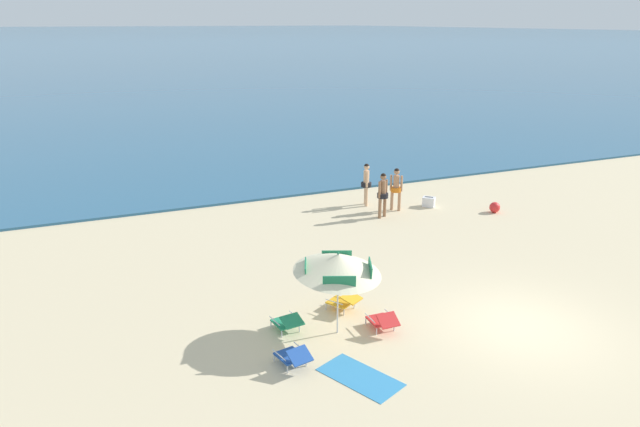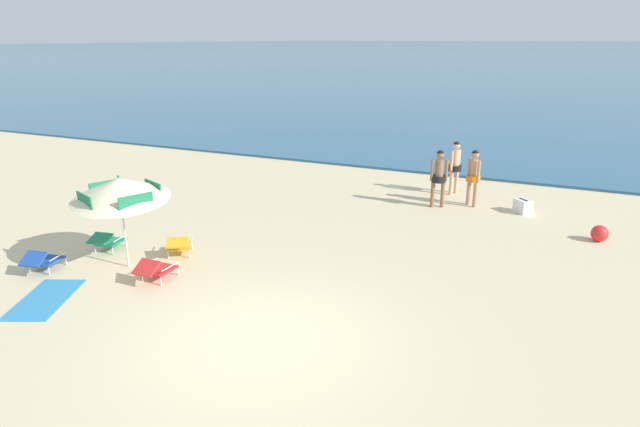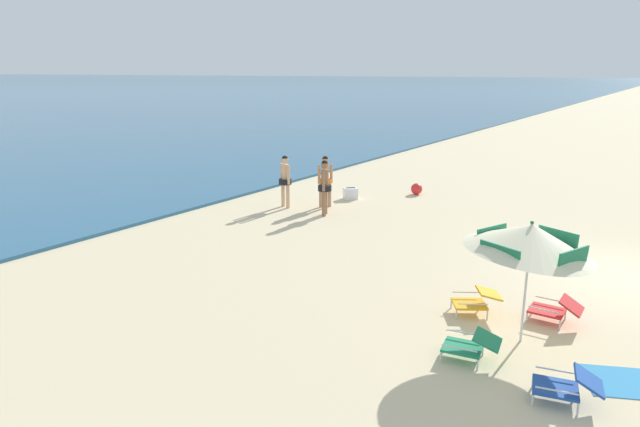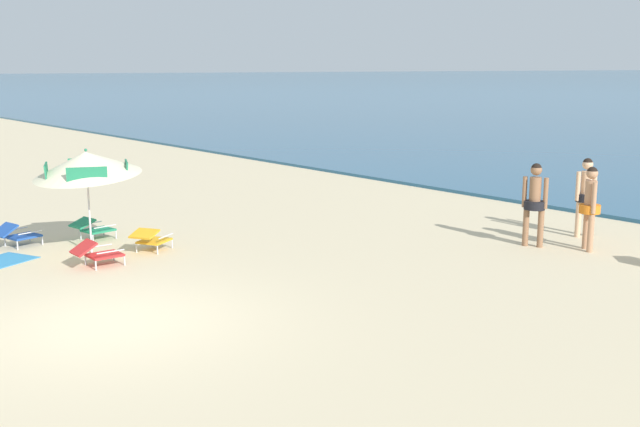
{
  "view_description": "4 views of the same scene",
  "coord_description": "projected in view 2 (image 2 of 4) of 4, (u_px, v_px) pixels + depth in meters",
  "views": [
    {
      "loc": [
        -9.74,
        -10.13,
        7.29
      ],
      "look_at": [
        -2.48,
        6.88,
        1.21
      ],
      "focal_mm": 33.11,
      "sensor_mm": 36.0,
      "label": 1
    },
    {
      "loc": [
        4.31,
        -7.01,
        4.94
      ],
      "look_at": [
        -0.94,
        4.55,
        0.82
      ],
      "focal_mm": 30.48,
      "sensor_mm": 36.0,
      "label": 2
    },
    {
      "loc": [
        -13.35,
        -0.35,
        4.47
      ],
      "look_at": [
        -2.86,
        6.55,
        1.22
      ],
      "focal_mm": 31.0,
      "sensor_mm": 36.0,
      "label": 3
    },
    {
      "loc": [
        10.14,
        -4.37,
        3.72
      ],
      "look_at": [
        -1.98,
        5.58,
        0.67
      ],
      "focal_mm": 42.44,
      "sensor_mm": 36.0,
      "label": 4
    }
  ],
  "objects": [
    {
      "name": "person_standing_near_shore",
      "position": [
        439.0,
        175.0,
        16.3
      ],
      "size": [
        0.49,
        0.43,
        1.76
      ],
      "color": "#8C6042",
      "rests_on": "ground"
    },
    {
      "name": "person_wading_in",
      "position": [
        474.0,
        174.0,
        16.44
      ],
      "size": [
        0.42,
        0.42,
        1.73
      ],
      "color": "tan",
      "rests_on": "ground"
    },
    {
      "name": "ground_plane",
      "position": [
        260.0,
        340.0,
        9.29
      ],
      "size": [
        800.0,
        800.0,
        0.0
      ],
      "primitive_type": "plane",
      "color": "beige"
    },
    {
      "name": "lounge_chair_beside_umbrella",
      "position": [
        42.0,
        260.0,
        11.96
      ],
      "size": [
        0.71,
        0.98,
        0.52
      ],
      "color": "#1E4799",
      "rests_on": "ground"
    },
    {
      "name": "lounge_chair_spare_folded",
      "position": [
        179.0,
        245.0,
        12.81
      ],
      "size": [
        0.89,
        1.0,
        0.49
      ],
      "color": "gold",
      "rests_on": "ground"
    },
    {
      "name": "lounge_chair_facing_sea",
      "position": [
        155.0,
        269.0,
        11.5
      ],
      "size": [
        0.59,
        0.9,
        0.52
      ],
      "color": "red",
      "rests_on": "ground"
    },
    {
      "name": "lounge_chair_under_umbrella",
      "position": [
        107.0,
        241.0,
        13.08
      ],
      "size": [
        0.66,
        0.94,
        0.51
      ],
      "color": "#1E7F56",
      "rests_on": "ground"
    },
    {
      "name": "person_standing_beside",
      "position": [
        455.0,
        164.0,
        17.69
      ],
      "size": [
        0.43,
        0.49,
        1.75
      ],
      "color": "#D8A87F",
      "rests_on": "ground"
    },
    {
      "name": "beach_umbrella_striped_main",
      "position": [
        120.0,
        189.0,
        11.72
      ],
      "size": [
        2.84,
        2.86,
        2.18
      ],
      "color": "silver",
      "rests_on": "ground"
    },
    {
      "name": "cooler_box",
      "position": [
        523.0,
        206.0,
        16.0
      ],
      "size": [
        0.6,
        0.6,
        0.43
      ],
      "color": "white",
      "rests_on": "ground"
    },
    {
      "name": "beach_ball",
      "position": [
        600.0,
        233.0,
        13.75
      ],
      "size": [
        0.42,
        0.42,
        0.42
      ],
      "primitive_type": "sphere",
      "color": "red",
      "rests_on": "ground"
    },
    {
      "name": "ocean_water",
      "position": [
        571.0,
        45.0,
        366.74
      ],
      "size": [
        800.0,
        800.0,
        0.1
      ],
      "primitive_type": "cube",
      "color": "#285B7F",
      "rests_on": "ground"
    },
    {
      "name": "beach_towel",
      "position": [
        45.0,
        299.0,
        10.75
      ],
      "size": [
        1.55,
        2.01,
        0.01
      ],
      "primitive_type": "cube",
      "rotation": [
        0.0,
        0.0,
        3.56
      ],
      "color": "#3384BC",
      "rests_on": "ground"
    }
  ]
}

